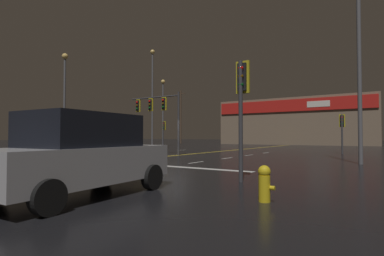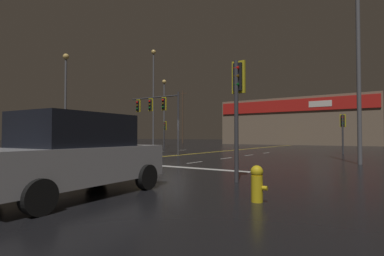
{
  "view_description": "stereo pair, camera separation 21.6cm",
  "coord_description": "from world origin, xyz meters",
  "views": [
    {
      "loc": [
        12.53,
        -16.8,
        1.36
      ],
      "look_at": [
        0.0,
        2.54,
        2.0
      ],
      "focal_mm": 28.0,
      "sensor_mm": 36.0,
      "label": 1
    },
    {
      "loc": [
        12.71,
        -16.68,
        1.36
      ],
      "look_at": [
        0.0,
        2.54,
        2.0
      ],
      "focal_mm": 28.0,
      "sensor_mm": 36.0,
      "label": 2
    }
  ],
  "objects": [
    {
      "name": "streetlight_far_left",
      "position": [
        -12.72,
        0.16,
        5.88
      ],
      "size": [
        0.56,
        0.56,
        9.18
      ],
      "color": "#59595E",
      "rests_on": "ground"
    },
    {
      "name": "traffic_signal_median",
      "position": [
        -2.04,
        0.7,
        3.54
      ],
      "size": [
        4.64,
        0.36,
        4.58
      ],
      "color": "#38383D",
      "rests_on": "ground"
    },
    {
      "name": "parked_car",
      "position": [
        6.69,
        -12.43,
        0.95
      ],
      "size": [
        2.23,
        4.4,
        1.88
      ],
      "color": "#ADADB2",
      "rests_on": "ground"
    },
    {
      "name": "fire_hydrant",
      "position": [
        10.4,
        -10.75,
        0.4
      ],
      "size": [
        0.35,
        0.26,
        0.76
      ],
      "color": "gold",
      "rests_on": "ground"
    },
    {
      "name": "streetlight_median_approach",
      "position": [
        11.5,
        -0.11,
        6.33
      ],
      "size": [
        0.56,
        0.56,
        10.0
      ],
      "color": "#59595E",
      "rests_on": "ground"
    },
    {
      "name": "streetlight_far_right",
      "position": [
        -11.34,
        11.14,
        7.41
      ],
      "size": [
        0.56,
        0.56,
        12.0
      ],
      "color": "#59595E",
      "rests_on": "ground"
    },
    {
      "name": "ground_plane",
      "position": [
        0.0,
        0.0,
        0.0
      ],
      "size": [
        200.0,
        200.0,
        0.0
      ],
      "primitive_type": "plane",
      "color": "black"
    },
    {
      "name": "traffic_signal_corner_northeast",
      "position": [
        9.72,
        8.88,
        2.24
      ],
      "size": [
        0.42,
        0.36,
        3.07
      ],
      "color": "#38383D",
      "rests_on": "ground"
    },
    {
      "name": "traffic_signal_corner_northwest",
      "position": [
        -8.57,
        9.89,
        2.24
      ],
      "size": [
        0.42,
        0.36,
        3.06
      ],
      "color": "#38383D",
      "rests_on": "ground"
    },
    {
      "name": "road_markings",
      "position": [
        0.71,
        -1.0,
        0.0
      ],
      "size": [
        12.6,
        60.0,
        0.01
      ],
      "color": "gold",
      "rests_on": "ground"
    },
    {
      "name": "streetlight_near_left",
      "position": [
        -12.51,
        14.68,
        5.78
      ],
      "size": [
        0.56,
        0.56,
        8.99
      ],
      "color": "#59595E",
      "rests_on": "ground"
    },
    {
      "name": "traffic_signal_corner_southeast",
      "position": [
        8.89,
        -8.41,
        2.69
      ],
      "size": [
        0.42,
        0.36,
        3.66
      ],
      "color": "#38383D",
      "rests_on": "ground"
    },
    {
      "name": "building_backdrop",
      "position": [
        0.0,
        35.63,
        3.75
      ],
      "size": [
        24.2,
        10.23,
        7.47
      ],
      "color": "#7A6651",
      "rests_on": "ground"
    },
    {
      "name": "utility_pole_row",
      "position": [
        -1.17,
        30.65,
        5.08
      ],
      "size": [
        43.49,
        0.26,
        10.25
      ],
      "color": "#4C3828",
      "rests_on": "ground"
    }
  ]
}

